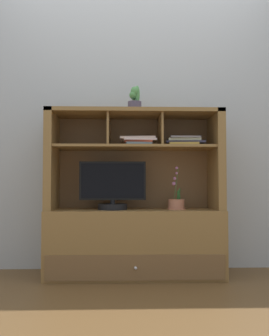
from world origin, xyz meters
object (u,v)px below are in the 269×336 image
(media_console, at_px, (134,223))
(potted_succulent, at_px, (135,100))
(magazine_stack_left, at_px, (138,141))
(potted_orchid, at_px, (176,203))
(tv_monitor, at_px, (113,189))
(magazine_stack_centre, at_px, (184,142))

(media_console, bearing_deg, potted_succulent, -87.34)
(media_console, xyz_separation_m, magazine_stack_left, (0.03, -0.03, 0.64))
(potted_orchid, xyz_separation_m, magazine_stack_left, (-0.30, -0.02, 0.48))
(potted_orchid, height_order, potted_succulent, potted_succulent)
(tv_monitor, bearing_deg, media_console, 12.55)
(media_console, bearing_deg, potted_orchid, -2.75)
(potted_orchid, distance_m, magazine_stack_left, 0.57)
(media_console, bearing_deg, tv_monitor, -167.45)
(media_console, distance_m, potted_succulent, 0.97)
(tv_monitor, xyz_separation_m, potted_orchid, (0.50, 0.02, -0.11))
(media_console, bearing_deg, magazine_stack_centre, -5.63)
(potted_orchid, height_order, magazine_stack_left, magazine_stack_left)
(potted_succulent, bearing_deg, magazine_stack_centre, -0.42)
(media_console, distance_m, tv_monitor, 0.32)
(magazine_stack_left, height_order, magazine_stack_centre, same)
(magazine_stack_left, bearing_deg, magazine_stack_centre, -0.74)
(tv_monitor, relative_size, magazine_stack_centre, 1.65)
(potted_orchid, bearing_deg, magazine_stack_centre, -21.02)
(magazine_stack_left, bearing_deg, potted_succulent, -176.19)
(potted_orchid, bearing_deg, media_console, 177.25)
(magazine_stack_centre, bearing_deg, potted_orchid, 158.98)
(magazine_stack_left, distance_m, potted_succulent, 0.33)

